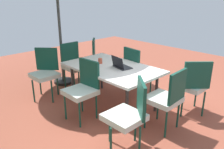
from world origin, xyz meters
TOP-DOWN VIEW (x-y plane):
  - ground_plane at (0.00, 0.00)m, footprint 10.00×10.00m
  - dining_table at (0.00, 0.00)m, footprint 1.73×1.05m
  - chair_southwest at (-1.18, -0.75)m, footprint 0.59×0.59m
  - chair_northeast at (1.14, 0.71)m, footprint 0.59×0.59m
  - chair_west at (-1.16, -0.00)m, footprint 0.47×0.46m
  - chair_north at (-0.02, 0.67)m, footprint 0.46×0.48m
  - chair_south at (0.01, -0.70)m, footprint 0.48×0.49m
  - chair_southeast at (1.14, -0.71)m, footprint 0.59×0.59m
  - chair_east at (1.17, 0.01)m, footprint 0.47×0.46m
  - chair_northwest at (-1.09, 0.75)m, footprint 0.58×0.59m
  - laptop at (-0.16, -0.06)m, footprint 0.36×0.30m
  - cup at (0.30, 0.02)m, footprint 0.08×0.08m

SIDE VIEW (x-z plane):
  - ground_plane at x=0.00m, z-range -0.02..0.00m
  - chair_southwest at x=-1.18m, z-range 0.06..1.04m
  - chair_northeast at x=1.14m, z-range 0.06..1.04m
  - chair_west at x=-1.16m, z-range 0.06..1.04m
  - chair_north at x=-0.02m, z-range 0.06..1.04m
  - chair_south at x=0.01m, z-range 0.06..1.04m
  - chair_southeast at x=1.14m, z-range 0.06..1.04m
  - chair_east at x=1.17m, z-range 0.06..1.04m
  - chair_northwest at x=-1.09m, z-range 0.06..1.04m
  - dining_table at x=0.00m, z-range 0.32..1.07m
  - laptop at x=-0.16m, z-range 0.69..0.90m
  - cup at x=0.30m, z-range 0.75..0.84m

